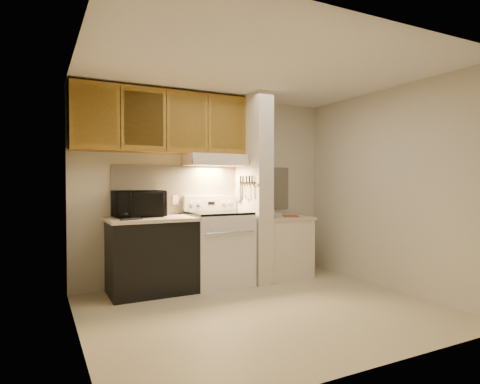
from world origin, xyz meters
TOP-DOWN VIEW (x-y plane):
  - floor at (0.00, 0.00)m, footprint 3.60×3.60m
  - ceiling at (0.00, 0.00)m, footprint 3.60×3.60m
  - wall_back at (0.00, 1.50)m, footprint 3.60×2.50m
  - wall_left at (-1.80, 0.00)m, footprint 0.02×3.00m
  - wall_right at (1.80, 0.00)m, footprint 0.02×3.00m
  - backsplash at (0.00, 1.49)m, footprint 2.60×0.02m
  - range_body at (0.00, 1.16)m, footprint 0.76×0.65m
  - oven_window at (0.00, 0.84)m, footprint 0.50×0.01m
  - oven_handle at (0.00, 0.80)m, footprint 0.65×0.02m
  - cooktop at (0.00, 1.16)m, footprint 0.74×0.64m
  - range_backguard at (0.00, 1.44)m, footprint 0.76×0.08m
  - range_display at (0.00, 1.40)m, footprint 0.10×0.01m
  - range_knob_left_outer at (-0.28, 1.40)m, footprint 0.05×0.02m
  - range_knob_left_inner at (-0.18, 1.40)m, footprint 0.05×0.02m
  - range_knob_right_inner at (0.18, 1.40)m, footprint 0.05×0.02m
  - range_knob_right_outer at (0.28, 1.40)m, footprint 0.05×0.02m
  - dishwasher_front at (-0.88, 1.17)m, footprint 1.00×0.63m
  - left_countertop at (-0.88, 1.17)m, footprint 1.04×0.67m
  - spoon_rest at (-1.16, 0.97)m, footprint 0.26×0.14m
  - teal_jar at (-1.18, 1.39)m, footprint 0.10×0.10m
  - outlet at (-0.48, 1.48)m, footprint 0.08×0.01m
  - microwave at (-1.00, 1.31)m, footprint 0.61×0.44m
  - partition_pillar at (0.51, 1.15)m, footprint 0.22×0.70m
  - pillar_trim at (0.39, 1.15)m, footprint 0.01×0.70m
  - knife_strip at (0.39, 1.10)m, footprint 0.02×0.42m
  - knife_blade_a at (0.38, 0.93)m, footprint 0.01×0.03m
  - knife_handle_a at (0.38, 0.94)m, footprint 0.02×0.02m
  - knife_blade_b at (0.38, 1.03)m, footprint 0.01×0.04m
  - knife_handle_b at (0.38, 1.01)m, footprint 0.02×0.02m
  - knife_blade_c at (0.38, 1.10)m, footprint 0.01×0.04m
  - knife_handle_c at (0.38, 1.09)m, footprint 0.02×0.02m
  - knife_blade_d at (0.38, 1.17)m, footprint 0.01×0.04m
  - knife_handle_d at (0.38, 1.19)m, footprint 0.02×0.02m
  - knife_blade_e at (0.38, 1.25)m, footprint 0.01×0.04m
  - knife_handle_e at (0.38, 1.27)m, footprint 0.02×0.02m
  - oven_mitt at (0.38, 1.32)m, footprint 0.03×0.11m
  - right_cab_base at (0.97, 1.15)m, footprint 0.70×0.60m
  - right_countertop at (0.97, 1.15)m, footprint 0.74×0.64m
  - red_folder at (1.07, 1.07)m, footprint 0.30×0.34m
  - white_box at (0.93, 1.25)m, footprint 0.19×0.15m
  - range_hood at (0.00, 1.28)m, footprint 0.78×0.44m
  - hood_lip at (0.00, 1.07)m, footprint 0.78×0.04m
  - upper_cabinets at (-0.69, 1.32)m, footprint 2.18×0.33m
  - cab_door_a at (-1.51, 1.17)m, footprint 0.46×0.01m
  - cab_gap_a at (-1.23, 1.16)m, footprint 0.01×0.01m
  - cab_door_b at (-0.96, 1.17)m, footprint 0.46×0.01m
  - cab_gap_b at (-0.69, 1.16)m, footprint 0.01×0.01m
  - cab_door_c at (-0.42, 1.17)m, footprint 0.46×0.01m
  - cab_gap_c at (-0.14, 1.16)m, footprint 0.01×0.01m
  - cab_door_d at (0.13, 1.17)m, footprint 0.46×0.01m

SIDE VIEW (x-z plane):
  - floor at x=0.00m, z-range 0.00..0.00m
  - right_cab_base at x=0.97m, z-range 0.00..0.81m
  - dishwasher_front at x=-0.88m, z-range 0.00..0.87m
  - range_body at x=0.00m, z-range 0.00..0.92m
  - oven_window at x=0.00m, z-range 0.35..0.65m
  - oven_handle at x=0.00m, z-range 0.71..0.73m
  - right_countertop at x=0.97m, z-range 0.81..0.85m
  - red_folder at x=1.07m, z-range 0.85..0.86m
  - white_box at x=0.93m, z-range 0.85..0.89m
  - left_countertop at x=-0.88m, z-range 0.87..0.91m
  - spoon_rest at x=-1.16m, z-range 0.91..0.93m
  - cooktop at x=0.00m, z-range 0.92..0.95m
  - teal_jar at x=-1.18m, z-range 0.91..1.01m
  - range_backguard at x=0.00m, z-range 0.95..1.15m
  - range_display at x=0.00m, z-range 1.03..1.07m
  - range_knob_left_outer at x=-0.28m, z-range 1.03..1.07m
  - range_knob_left_inner at x=-0.18m, z-range 1.03..1.07m
  - range_knob_right_inner at x=0.18m, z-range 1.03..1.07m
  - range_knob_right_outer at x=0.28m, z-range 1.03..1.07m
  - microwave at x=-1.00m, z-range 0.91..1.23m
  - outlet at x=-0.48m, z-range 1.04..1.16m
  - knife_blade_c at x=0.38m, z-range 1.10..1.30m
  - knife_blade_b at x=0.38m, z-range 1.12..1.30m
  - knife_blade_e at x=0.38m, z-range 1.12..1.30m
  - oven_mitt at x=0.38m, z-range 1.08..1.35m
  - knife_blade_a at x=0.38m, z-range 1.14..1.30m
  - knife_blade_d at x=0.38m, z-range 1.14..1.30m
  - backsplash at x=0.00m, z-range 0.92..1.55m
  - wall_back at x=0.00m, z-range 1.24..1.26m
  - wall_left at x=-1.80m, z-range 0.00..2.50m
  - wall_right at x=1.80m, z-range 0.00..2.50m
  - partition_pillar at x=0.51m, z-range 0.00..2.50m
  - pillar_trim at x=0.39m, z-range 1.28..1.32m
  - knife_strip at x=0.39m, z-range 1.30..1.34m
  - knife_handle_a at x=0.38m, z-range 1.32..1.42m
  - knife_handle_b at x=0.38m, z-range 1.32..1.42m
  - knife_handle_c at x=0.38m, z-range 1.32..1.42m
  - knife_handle_d at x=0.38m, z-range 1.32..1.42m
  - knife_handle_e at x=0.38m, z-range 1.32..1.42m
  - hood_lip at x=0.00m, z-range 1.55..1.61m
  - range_hood at x=0.00m, z-range 1.55..1.70m
  - upper_cabinets at x=-0.69m, z-range 1.70..2.47m
  - cab_door_a at x=-1.51m, z-range 1.77..2.40m
  - cab_gap_a at x=-1.23m, z-range 1.72..2.45m
  - cab_door_b at x=-0.96m, z-range 1.77..2.40m
  - cab_gap_b at x=-0.69m, z-range 1.72..2.45m
  - cab_door_c at x=-0.42m, z-range 1.77..2.40m
  - cab_gap_c at x=-0.14m, z-range 1.72..2.45m
  - cab_door_d at x=0.13m, z-range 1.77..2.40m
  - ceiling at x=0.00m, z-range 2.50..2.50m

